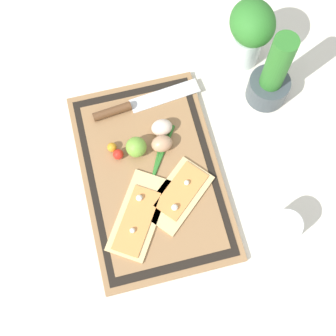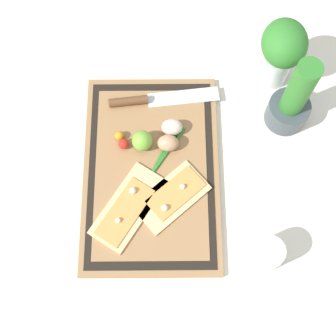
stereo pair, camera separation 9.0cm
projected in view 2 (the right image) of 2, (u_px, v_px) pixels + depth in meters
name	position (u px, v px, depth m)	size (l,w,h in m)	color
ground_plane	(151.00, 173.00, 1.16)	(6.00, 6.00, 0.00)	silver
cutting_board	(151.00, 172.00, 1.15)	(0.51, 0.33, 0.02)	#997047
pizza_slice_near	(128.00, 208.00, 1.11)	(0.23, 0.19, 0.02)	#DBBC7F
pizza_slice_far	(172.00, 196.00, 1.12)	(0.19, 0.20, 0.02)	#DBBC7F
knife	(146.00, 100.00, 1.20)	(0.06, 0.29, 0.02)	silver
egg_brown	(168.00, 143.00, 1.15)	(0.04, 0.05, 0.04)	tan
egg_pink	(172.00, 127.00, 1.16)	(0.04, 0.05, 0.04)	beige
lime	(142.00, 141.00, 1.14)	(0.05, 0.05, 0.05)	#70A838
cherry_tomato_red	(124.00, 144.00, 1.15)	(0.03, 0.03, 0.03)	red
cherry_tomato_yellow	(119.00, 136.00, 1.16)	(0.02, 0.02, 0.02)	orange
scallion_bunch	(150.00, 175.00, 1.14)	(0.27, 0.17, 0.01)	#2D7528
herb_pot	(292.00, 103.00, 1.13)	(0.10, 0.10, 0.24)	#3D474C
sauce_jar	(266.00, 254.00, 1.06)	(0.07, 0.07, 0.09)	silver
herb_glass	(282.00, 51.00, 1.14)	(0.13, 0.11, 0.20)	silver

